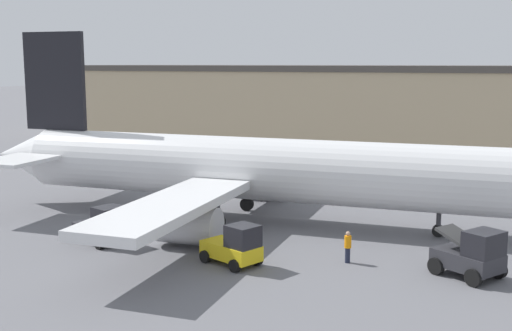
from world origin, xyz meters
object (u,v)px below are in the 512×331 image
Objects in this scene: baggage_tug at (235,246)px; belt_loader_truck at (472,254)px; ground_crew_worker at (348,246)px; pushback_tug at (103,226)px; airplane at (241,169)px.

baggage_tug is 11.26m from belt_loader_truck.
baggage_tug is 0.95× the size of belt_loader_truck.
ground_crew_worker is 0.48× the size of baggage_tug.
pushback_tug is (-13.28, -2.58, 0.12)m from ground_crew_worker.
baggage_tug is 8.38m from pushback_tug.
airplane is 11.36× the size of baggage_tug.
belt_loader_truck is at bearing -164.39° from ground_crew_worker.
airplane is 9.61m from baggage_tug.
ground_crew_worker is at bearing 25.84° from pushback_tug.
ground_crew_worker is 0.48× the size of pushback_tug.
pushback_tug is (-8.38, 0.25, 0.01)m from baggage_tug.
pushback_tug is (-19.18, -2.92, -0.14)m from belt_loader_truck.
ground_crew_worker is 0.45× the size of belt_loader_truck.
baggage_tug reaches higher than ground_crew_worker.
ground_crew_worker is 5.66m from baggage_tug.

